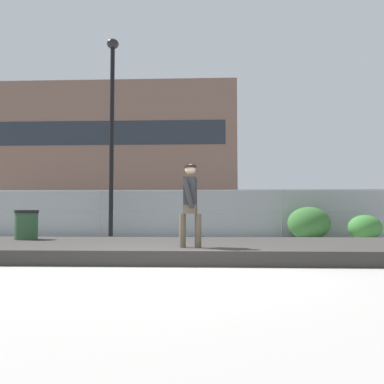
# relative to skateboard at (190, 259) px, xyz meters

# --- Properties ---
(ground_plane) EXTENTS (120.00, 120.00, 0.00)m
(ground_plane) POSITION_rel_skateboard_xyz_m (-0.36, -1.04, -0.06)
(ground_plane) COLOR gray
(gravel_berm) EXTENTS (17.36, 3.96, 0.28)m
(gravel_berm) POSITION_rel_skateboard_xyz_m (-0.36, 1.30, 0.09)
(gravel_berm) COLOR #33302D
(gravel_berm) RESTS_ON ground_plane
(skateboard) EXTENTS (0.82, 0.28, 0.07)m
(skateboard) POSITION_rel_skateboard_xyz_m (0.00, 0.00, 0.00)
(skateboard) COLOR #B22D2D
(skateboard) RESTS_ON ground_plane
(skater) EXTENTS (0.73, 0.60, 1.85)m
(skater) POSITION_rel_skateboard_xyz_m (0.00, 0.00, 1.08)
(skater) COLOR gray
(skater) RESTS_ON skateboard
(chain_fence) EXTENTS (21.20, 0.06, 1.85)m
(chain_fence) POSITION_rel_skateboard_xyz_m (-0.36, 7.23, 0.88)
(chain_fence) COLOR gray
(chain_fence) RESTS_ON ground_plane
(street_lamp) EXTENTS (0.44, 0.44, 7.45)m
(street_lamp) POSITION_rel_skateboard_xyz_m (-3.19, 6.32, 4.52)
(street_lamp) COLOR black
(street_lamp) RESTS_ON ground_plane
(parked_car_near) EXTENTS (4.48, 2.10, 1.66)m
(parked_car_near) POSITION_rel_skateboard_xyz_m (-3.37, 10.74, 0.78)
(parked_car_near) COLOR #566B4C
(parked_car_near) RESTS_ON ground_plane
(library_building) EXTENTS (30.12, 14.44, 14.78)m
(library_building) POSITION_rel_skateboard_xyz_m (-11.69, 38.30, 7.33)
(library_building) COLOR brown
(library_building) RESTS_ON ground_plane
(shrub_left) EXTENTS (1.52, 1.24, 1.17)m
(shrub_left) POSITION_rel_skateboard_xyz_m (3.98, 6.40, 0.53)
(shrub_left) COLOR #2D5B28
(shrub_left) RESTS_ON ground_plane
(shrub_center) EXTENTS (1.15, 0.94, 0.89)m
(shrub_center) POSITION_rel_skateboard_xyz_m (5.81, 6.05, 0.39)
(shrub_center) COLOR #336B2D
(shrub_center) RESTS_ON ground_plane
(trash_bin) EXTENTS (0.59, 0.59, 1.03)m
(trash_bin) POSITION_rel_skateboard_xyz_m (-4.28, 2.07, 0.46)
(trash_bin) COLOR #2D5133
(trash_bin) RESTS_ON ground_plane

